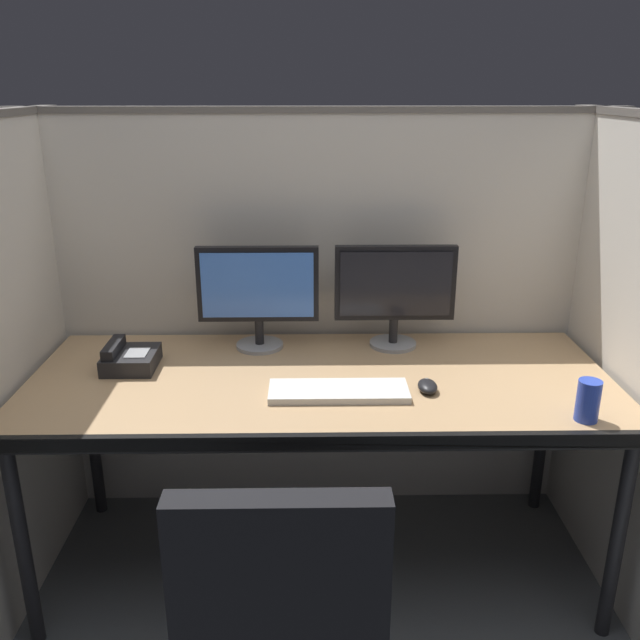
{
  "coord_description": "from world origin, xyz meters",
  "views": [
    {
      "loc": [
        -0.03,
        -1.71,
        1.64
      ],
      "look_at": [
        0.0,
        0.35,
        0.92
      ],
      "focal_mm": 37.63,
      "sensor_mm": 36.0,
      "label": 1
    }
  ],
  "objects_px": {
    "monitor_right": "(395,289)",
    "desk_phone": "(129,358)",
    "keyboard_main": "(339,391)",
    "soda_can": "(588,401)",
    "computer_mouse": "(428,386)",
    "monitor_left": "(258,290)",
    "desk": "(320,392)"
  },
  "relations": [
    {
      "from": "keyboard_main",
      "to": "soda_can",
      "type": "height_order",
      "value": "soda_can"
    },
    {
      "from": "monitor_right",
      "to": "computer_mouse",
      "type": "relative_size",
      "value": 4.48
    },
    {
      "from": "desk",
      "to": "computer_mouse",
      "type": "xyz_separation_m",
      "value": [
        0.33,
        -0.1,
        0.07
      ]
    },
    {
      "from": "desk_phone",
      "to": "keyboard_main",
      "type": "bearing_deg",
      "value": -17.65
    },
    {
      "from": "desk",
      "to": "monitor_left",
      "type": "height_order",
      "value": "monitor_left"
    },
    {
      "from": "keyboard_main",
      "to": "desk",
      "type": "bearing_deg",
      "value": 114.13
    },
    {
      "from": "monitor_right",
      "to": "soda_can",
      "type": "distance_m",
      "value": 0.77
    },
    {
      "from": "monitor_left",
      "to": "desk_phone",
      "type": "bearing_deg",
      "value": -157.14
    },
    {
      "from": "desk_phone",
      "to": "monitor_right",
      "type": "bearing_deg",
      "value": 11.56
    },
    {
      "from": "desk",
      "to": "desk_phone",
      "type": "height_order",
      "value": "desk_phone"
    },
    {
      "from": "monitor_left",
      "to": "soda_can",
      "type": "height_order",
      "value": "monitor_left"
    },
    {
      "from": "keyboard_main",
      "to": "desk_phone",
      "type": "distance_m",
      "value": 0.73
    },
    {
      "from": "computer_mouse",
      "to": "monitor_left",
      "type": "bearing_deg",
      "value": 145.15
    },
    {
      "from": "monitor_left",
      "to": "desk",
      "type": "bearing_deg",
      "value": -52.31
    },
    {
      "from": "keyboard_main",
      "to": "desk_phone",
      "type": "xyz_separation_m",
      "value": [
        -0.7,
        0.22,
        0.02
      ]
    },
    {
      "from": "keyboard_main",
      "to": "computer_mouse",
      "type": "height_order",
      "value": "computer_mouse"
    },
    {
      "from": "desk",
      "to": "monitor_left",
      "type": "relative_size",
      "value": 4.42
    },
    {
      "from": "monitor_left",
      "to": "computer_mouse",
      "type": "distance_m",
      "value": 0.7
    },
    {
      "from": "desk",
      "to": "keyboard_main",
      "type": "relative_size",
      "value": 4.42
    },
    {
      "from": "monitor_right",
      "to": "keyboard_main",
      "type": "relative_size",
      "value": 1.0
    },
    {
      "from": "desk_phone",
      "to": "monitor_left",
      "type": "bearing_deg",
      "value": 22.86
    },
    {
      "from": "keyboard_main",
      "to": "computer_mouse",
      "type": "bearing_deg",
      "value": 3.99
    },
    {
      "from": "keyboard_main",
      "to": "soda_can",
      "type": "distance_m",
      "value": 0.72
    },
    {
      "from": "desk",
      "to": "soda_can",
      "type": "distance_m",
      "value": 0.82
    },
    {
      "from": "computer_mouse",
      "to": "desk_phone",
      "type": "bearing_deg",
      "value": 168.27
    },
    {
      "from": "monitor_right",
      "to": "keyboard_main",
      "type": "xyz_separation_m",
      "value": [
        -0.22,
        -0.41,
        -0.2
      ]
    },
    {
      "from": "computer_mouse",
      "to": "keyboard_main",
      "type": "bearing_deg",
      "value": -176.01
    },
    {
      "from": "monitor_left",
      "to": "computer_mouse",
      "type": "bearing_deg",
      "value": -34.85
    },
    {
      "from": "monitor_right",
      "to": "keyboard_main",
      "type": "bearing_deg",
      "value": -117.95
    },
    {
      "from": "desk",
      "to": "monitor_right",
      "type": "relative_size",
      "value": 4.42
    },
    {
      "from": "monitor_right",
      "to": "desk_phone",
      "type": "distance_m",
      "value": 0.95
    },
    {
      "from": "keyboard_main",
      "to": "computer_mouse",
      "type": "distance_m",
      "value": 0.28
    }
  ]
}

